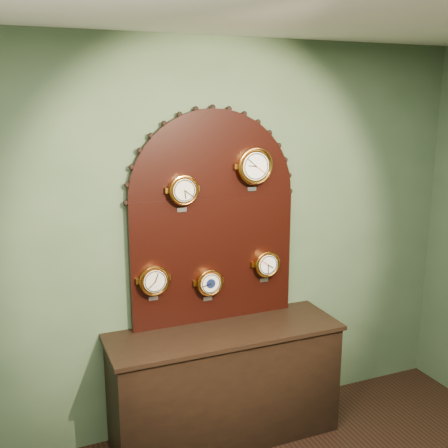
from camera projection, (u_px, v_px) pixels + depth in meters
name	position (u px, v px, depth m)	size (l,w,h in m)	color
wall_back	(211.00, 241.00, 3.82)	(4.00, 4.00, 0.00)	#42583C
shop_counter	(225.00, 386.00, 3.81)	(1.60, 0.50, 0.80)	black
display_board	(213.00, 212.00, 3.73)	(1.26, 0.06, 1.53)	black
roman_clock	(183.00, 190.00, 3.54)	(0.21, 0.08, 0.26)	orange
arabic_clock	(254.00, 166.00, 3.70)	(0.26, 0.08, 0.31)	orange
hygrometer	(154.00, 280.00, 3.59)	(0.21, 0.08, 0.26)	orange
barometer	(209.00, 282.00, 3.76)	(0.19, 0.08, 0.25)	orange
tide_clock	(266.00, 264.00, 3.90)	(0.20, 0.08, 0.25)	orange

